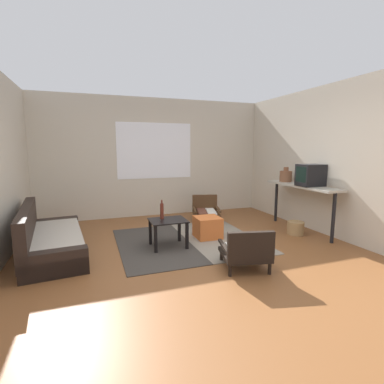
# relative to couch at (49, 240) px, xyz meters

# --- Properties ---
(ground_plane) EXTENTS (7.80, 7.80, 0.00)m
(ground_plane) POSITION_rel_couch_xyz_m (2.07, -1.02, -0.22)
(ground_plane) COLOR brown
(far_wall_with_window) EXTENTS (5.60, 0.13, 2.70)m
(far_wall_with_window) POSITION_rel_couch_xyz_m (2.07, 2.04, 1.13)
(far_wall_with_window) COLOR beige
(far_wall_with_window) RESTS_ON ground
(side_wall_right) EXTENTS (0.12, 6.60, 2.70)m
(side_wall_right) POSITION_rel_couch_xyz_m (4.73, -0.72, 1.13)
(side_wall_right) COLOR beige
(side_wall_right) RESTS_ON ground
(area_rug) EXTENTS (2.33, 2.16, 0.01)m
(area_rug) POSITION_rel_couch_xyz_m (2.16, -0.13, -0.22)
(area_rug) COLOR #38332D
(area_rug) RESTS_ON ground
(couch) EXTENTS (1.00, 2.04, 0.74)m
(couch) POSITION_rel_couch_xyz_m (0.00, 0.00, 0.00)
(couch) COLOR black
(couch) RESTS_ON ground
(coffee_table) EXTENTS (0.58, 0.49, 0.45)m
(coffee_table) POSITION_rel_couch_xyz_m (1.76, -0.30, 0.13)
(coffee_table) COLOR black
(coffee_table) RESTS_ON ground
(armchair_by_window) EXTENTS (0.70, 0.76, 0.54)m
(armchair_by_window) POSITION_rel_couch_xyz_m (2.98, 1.07, 0.02)
(armchair_by_window) COLOR #472D19
(armchair_by_window) RESTS_ON ground
(armchair_striped_foreground) EXTENTS (0.71, 0.71, 0.57)m
(armchair_striped_foreground) POSITION_rel_couch_xyz_m (2.50, -1.48, 0.04)
(armchair_striped_foreground) COLOR black
(armchair_striped_foreground) RESTS_ON ground
(ottoman_orange) EXTENTS (0.44, 0.44, 0.38)m
(ottoman_orange) POSITION_rel_couch_xyz_m (2.54, -0.06, -0.03)
(ottoman_orange) COLOR #D1662D
(ottoman_orange) RESTS_ON ground
(console_shelf) EXTENTS (0.41, 1.68, 0.89)m
(console_shelf) POSITION_rel_couch_xyz_m (4.41, -0.24, 0.57)
(console_shelf) COLOR #B2AD9E
(console_shelf) RESTS_ON ground
(crt_television) EXTENTS (0.44, 0.33, 0.39)m
(crt_television) POSITION_rel_couch_xyz_m (4.40, -0.44, 0.87)
(crt_television) COLOR black
(crt_television) RESTS_ON console_shelf
(clay_vase) EXTENTS (0.24, 0.24, 0.30)m
(clay_vase) POSITION_rel_couch_xyz_m (4.41, 0.26, 0.79)
(clay_vase) COLOR brown
(clay_vase) RESTS_ON console_shelf
(glass_bottle) EXTENTS (0.06, 0.06, 0.31)m
(glass_bottle) POSITION_rel_couch_xyz_m (1.69, -0.20, 0.36)
(glass_bottle) COLOR #5B2319
(glass_bottle) RESTS_ON coffee_table
(wicker_basket) EXTENTS (0.30, 0.30, 0.24)m
(wicker_basket) POSITION_rel_couch_xyz_m (4.15, -0.42, -0.10)
(wicker_basket) COLOR #9E7A4C
(wicker_basket) RESTS_ON ground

